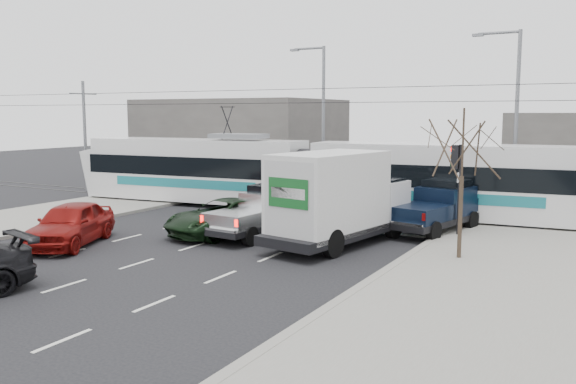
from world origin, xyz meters
The scene contains 16 objects.
ground centered at (0.00, 0.00, 0.00)m, with size 120.00×120.00×0.00m, color black.
sidewalk_right centered at (9.00, 0.00, 0.07)m, with size 6.00×60.00×0.15m, color gray.
sidewalk_left centered at (-12.00, 0.00, 0.07)m, with size 6.00×60.00×0.15m, color gray.
rails centered at (0.00, 10.00, 0.01)m, with size 60.00×1.60×0.03m, color #33302D.
building_left centered at (-14.00, 22.00, 3.00)m, with size 14.00×10.00×6.00m, color slate.
bare_tree centered at (7.60, 2.50, 3.79)m, with size 2.40×2.40×5.00m.
traffic_signal centered at (6.47, 6.50, 2.74)m, with size 0.44×0.44×3.60m.
street_lamp_near centered at (7.31, 14.00, 5.11)m, with size 2.38×0.25×9.00m.
street_lamp_far centered at (-4.19, 16.00, 5.11)m, with size 2.38×0.25×9.00m.
catenary centered at (0.00, 10.00, 3.88)m, with size 60.00×0.20×7.00m.
tram centered at (-1.67, 9.49, 1.88)m, with size 26.10×4.97×5.30m.
silver_pickup centered at (-0.57, 3.32, 1.00)m, with size 2.33×5.65×2.00m.
box_truck centered at (2.90, 3.00, 1.75)m, with size 3.59×7.39×3.54m.
navy_pickup centered at (5.58, 7.33, 1.08)m, with size 3.00×5.47×2.18m.
green_car centered at (-1.97, 2.51, 0.73)m, with size 2.43×5.27×1.46m, color black.
red_car centered at (-5.92, -2.02, 0.82)m, with size 1.94×4.83×1.65m, color maroon.
Camera 1 is at (12.29, -17.85, 4.98)m, focal length 38.00 mm.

